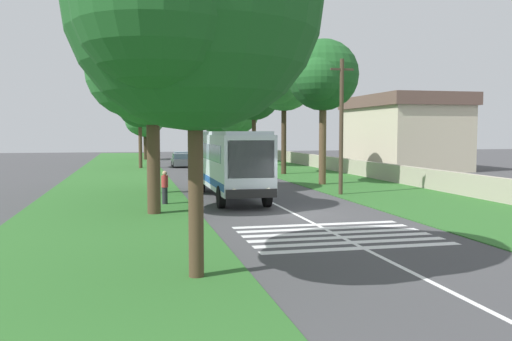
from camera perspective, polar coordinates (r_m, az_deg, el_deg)
ground at (r=24.40m, az=4.33°, el=-4.68°), size 160.00×160.00×0.00m
grass_verge_left at (r=38.22m, az=-14.42°, el=-1.60°), size 120.00×8.00×0.04m
grass_verge_right at (r=41.18m, az=9.04°, el=-1.12°), size 120.00×8.00×0.04m
centre_line at (r=38.87m, az=-2.25°, el=-1.41°), size 110.00×0.16×0.01m
coach_bus at (r=30.42m, az=-2.75°, el=1.12°), size 11.16×2.62×3.73m
zebra_crossing at (r=19.92m, az=8.47°, el=-6.68°), size 4.95×6.80×0.01m
trailing_car_0 at (r=49.44m, az=-2.79°, el=0.53°), size 4.30×1.78×1.43m
trailing_car_1 at (r=58.34m, az=-7.88°, el=1.03°), size 4.30×1.78×1.43m
trailing_car_2 at (r=63.59m, az=-7.82°, el=1.28°), size 4.30×1.78×1.43m
trailing_minibus_0 at (r=72.07m, az=-5.74°, el=2.32°), size 6.00×2.14×2.53m
roadside_tree_left_0 at (r=24.85m, az=-11.23°, el=10.42°), size 6.73×5.51×9.35m
roadside_tree_left_1 at (r=14.27m, az=-7.08°, el=16.12°), size 7.69×6.34×10.01m
roadside_tree_left_2 at (r=33.37m, az=-11.19°, el=10.55°), size 8.53×6.85×11.13m
roadside_tree_left_3 at (r=56.59m, az=-12.18°, el=6.60°), size 5.37×4.55×8.67m
roadside_tree_left_4 at (r=73.72m, az=-11.66°, el=5.29°), size 6.10×5.12×8.05m
roadside_tree_right_0 at (r=58.39m, az=-0.40°, el=7.89°), size 7.02×5.69×10.59m
roadside_tree_right_1 at (r=38.54m, az=6.84°, el=9.66°), size 5.80×4.94×10.07m
roadside_tree_right_2 at (r=66.43m, az=-2.21°, el=6.10°), size 6.79×5.71×9.03m
roadside_tree_right_3 at (r=47.78m, az=2.77°, el=9.43°), size 6.66×5.66×11.13m
roadside_tree_right_4 at (r=86.72m, az=-4.20°, el=6.16°), size 8.30×7.24×10.67m
utility_pole at (r=32.26m, az=8.91°, el=4.76°), size 0.24×1.40×7.88m
roadside_wall at (r=47.04m, az=10.61°, el=0.30°), size 70.00×0.40×1.28m
roadside_building at (r=57.24m, az=15.05°, el=3.94°), size 13.80×8.55×7.33m
pedestrian at (r=28.09m, az=-9.52°, el=-1.71°), size 0.34×0.34×1.69m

